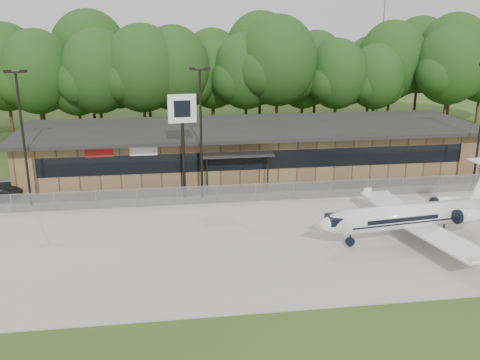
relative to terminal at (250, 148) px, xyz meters
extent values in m
plane|color=#334719|center=(0.00, -23.94, -2.18)|extent=(160.00, 160.00, 0.00)
cube|color=#9E9B93|center=(0.00, -15.94, -2.14)|extent=(64.00, 18.00, 0.08)
cube|color=#383835|center=(0.00, -4.44, -2.15)|extent=(50.00, 9.00, 0.06)
cube|color=olive|center=(0.00, 0.06, -0.18)|extent=(40.00, 10.00, 4.00)
cube|color=black|center=(0.00, -4.96, 0.12)|extent=(36.00, 0.08, 1.60)
cube|color=black|center=(0.00, -0.44, 1.97)|extent=(41.00, 11.50, 0.30)
cube|color=black|center=(-2.00, -5.54, 0.82)|extent=(6.00, 1.60, 0.20)
cube|color=maroon|center=(-13.00, -4.99, 1.22)|extent=(2.20, 0.06, 0.70)
cube|color=silver|center=(-9.50, -4.99, 1.22)|extent=(2.20, 0.06, 0.70)
cube|color=gray|center=(0.00, -8.94, -1.43)|extent=(46.00, 0.03, 1.50)
cube|color=gray|center=(0.00, -8.94, -0.68)|extent=(46.00, 0.04, 0.04)
cylinder|color=gray|center=(22.00, 24.06, 10.32)|extent=(0.20, 0.20, 25.00)
cylinder|color=black|center=(-18.00, -7.44, 2.82)|extent=(0.18, 0.18, 10.00)
cube|color=black|center=(-18.00, -7.44, 7.87)|extent=(1.20, 0.12, 0.12)
cube|color=black|center=(-18.55, -7.44, 7.94)|extent=(0.45, 0.30, 0.22)
cube|color=black|center=(-17.45, -7.44, 7.94)|extent=(0.45, 0.30, 0.22)
cylinder|color=black|center=(-5.00, -7.44, 2.82)|extent=(0.18, 0.18, 10.00)
cube|color=black|center=(-5.00, -7.44, 7.87)|extent=(1.20, 0.12, 0.12)
cube|color=black|center=(-5.55, -7.44, 7.94)|extent=(0.45, 0.30, 0.22)
cube|color=black|center=(-4.45, -7.44, 7.94)|extent=(0.45, 0.30, 0.22)
cylinder|color=black|center=(18.00, -7.44, 2.82)|extent=(0.18, 0.18, 10.00)
cylinder|color=silver|center=(7.47, -17.67, -0.52)|extent=(9.85, 2.68, 1.56)
cone|color=silver|center=(1.67, -18.35, -0.52)|extent=(2.12, 1.77, 1.56)
cube|color=silver|center=(8.33, -20.80, -0.96)|extent=(2.81, 6.05, 0.12)
cube|color=silver|center=(7.58, -14.42, -0.96)|extent=(2.81, 6.05, 0.12)
cylinder|color=silver|center=(11.09, -18.47, -0.37)|extent=(2.23, 1.12, 0.88)
cylinder|color=silver|center=(10.81, -16.05, -0.37)|extent=(2.23, 1.12, 0.88)
cube|color=black|center=(2.34, -18.27, -0.25)|extent=(1.10, 1.27, 0.49)
cube|color=black|center=(9.21, -17.46, -1.84)|extent=(1.05, 2.41, 0.68)
cylinder|color=black|center=(3.41, -18.14, -1.84)|extent=(0.65, 0.65, 0.21)
cylinder|color=black|center=(-6.38, -7.14, 1.74)|extent=(0.26, 0.26, 7.82)
cube|color=silver|center=(-6.38, -7.14, 4.96)|extent=(2.17, 0.48, 2.15)
cube|color=black|center=(-6.36, -7.27, 4.96)|extent=(1.27, 0.18, 1.27)
camera|label=1|loc=(-7.66, -47.46, 11.72)|focal=40.00mm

